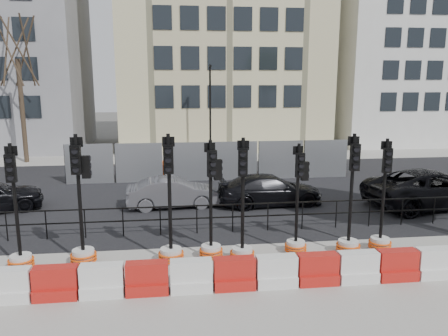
{
  "coord_description": "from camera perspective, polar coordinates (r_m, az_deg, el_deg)",
  "views": [
    {
      "loc": [
        -1.97,
        -12.63,
        5.02
      ],
      "look_at": [
        -0.08,
        3.0,
        1.86
      ],
      "focal_mm": 35.0,
      "sensor_mm": 36.0,
      "label": 1
    }
  ],
  "objects": [
    {
      "name": "traffic_signal_d",
      "position": [
        12.47,
        -1.64,
        -8.35
      ],
      "size": [
        0.68,
        0.68,
        3.44
      ],
      "rotation": [
        0.0,
        0.0,
        0.23
      ],
      "color": "white",
      "rests_on": "ground"
    },
    {
      "name": "building_cream",
      "position": [
        35.07,
        -0.38,
        17.87
      ],
      "size": [
        15.0,
        10.06,
        18.0
      ],
      "color": "beige",
      "rests_on": "ground"
    },
    {
      "name": "road",
      "position": [
        20.36,
        -1.15,
        -2.89
      ],
      "size": [
        40.0,
        14.0,
        0.03
      ],
      "primitive_type": "cube",
      "color": "black",
      "rests_on": "ground"
    },
    {
      "name": "lamp_post_far",
      "position": [
        27.78,
        -1.81,
        7.63
      ],
      "size": [
        0.12,
        0.56,
        6.0
      ],
      "color": "black",
      "rests_on": "ground"
    },
    {
      "name": "traffic_signal_f",
      "position": [
        13.02,
        9.48,
        -7.81
      ],
      "size": [
        0.65,
        0.65,
        3.29
      ],
      "rotation": [
        0.0,
        0.0,
        0.1
      ],
      "color": "white",
      "rests_on": "ground"
    },
    {
      "name": "heras_fencing",
      "position": [
        22.8,
        -3.06,
        0.45
      ],
      "size": [
        14.33,
        1.72,
        2.0
      ],
      "color": "gray",
      "rests_on": "ground"
    },
    {
      "name": "ground",
      "position": [
        13.73,
        1.85,
        -10.1
      ],
      "size": [
        120.0,
        120.0,
        0.0
      ],
      "primitive_type": "plane",
      "color": "#51514C",
      "rests_on": "ground"
    },
    {
      "name": "traffic_signal_h",
      "position": [
        13.9,
        19.83,
        -7.46
      ],
      "size": [
        0.67,
        0.67,
        3.4
      ],
      "rotation": [
        0.0,
        0.0,
        -0.18
      ],
      "color": "white",
      "rests_on": "ground"
    },
    {
      "name": "traffic_signal_g",
      "position": [
        13.33,
        16.04,
        -7.86
      ],
      "size": [
        0.7,
        0.7,
        3.57
      ],
      "rotation": [
        0.0,
        0.0,
        -0.08
      ],
      "color": "white",
      "rests_on": "ground"
    },
    {
      "name": "traffic_signal_e",
      "position": [
        12.3,
        2.41,
        -9.09
      ],
      "size": [
        0.7,
        0.7,
        3.53
      ],
      "rotation": [
        0.0,
        0.0,
        -0.18
      ],
      "color": "white",
      "rests_on": "ground"
    },
    {
      "name": "traffic_signal_b",
      "position": [
        12.69,
        -18.0,
        -8.33
      ],
      "size": [
        0.72,
        0.72,
        3.65
      ],
      "rotation": [
        0.0,
        0.0,
        -0.0
      ],
      "color": "white",
      "rests_on": "ground"
    },
    {
      "name": "kerb_railing",
      "position": [
        14.63,
        1.15,
        -5.89
      ],
      "size": [
        18.0,
        0.04,
        1.0
      ],
      "color": "black",
      "rests_on": "ground"
    },
    {
      "name": "traffic_signal_a",
      "position": [
        13.03,
        -25.18,
        -9.08
      ],
      "size": [
        0.68,
        0.68,
        3.46
      ],
      "rotation": [
        0.0,
        0.0,
        0.09
      ],
      "color": "white",
      "rests_on": "ground"
    },
    {
      "name": "building_white",
      "position": [
        39.58,
        22.54,
        14.83
      ],
      "size": [
        12.0,
        9.06,
        16.0
      ],
      "color": "silver",
      "rests_on": "ground"
    },
    {
      "name": "barrier_row",
      "position": [
        11.06,
        4.12,
        -13.59
      ],
      "size": [
        14.65,
        0.5,
        0.8
      ],
      "color": "red",
      "rests_on": "ground"
    },
    {
      "name": "car_d",
      "position": [
        19.45,
        25.55,
        -2.44
      ],
      "size": [
        4.14,
        6.22,
        1.52
      ],
      "primitive_type": "imported",
      "rotation": [
        0.0,
        0.0,
        1.72
      ],
      "color": "black",
      "rests_on": "ground"
    },
    {
      "name": "sidewalk_near",
      "position": [
        11.03,
        4.3,
        -15.7
      ],
      "size": [
        40.0,
        6.0,
        0.02
      ],
      "primitive_type": "cube",
      "color": "gray",
      "rests_on": "ground"
    },
    {
      "name": "traffic_signal_c",
      "position": [
        12.3,
        -6.99,
        -9.05
      ],
      "size": [
        0.72,
        0.72,
        3.65
      ],
      "rotation": [
        0.0,
        0.0,
        -0.05
      ],
      "color": "white",
      "rests_on": "ground"
    },
    {
      "name": "building_grey",
      "position": [
        36.7,
        -26.8,
        13.26
      ],
      "size": [
        11.0,
        9.06,
        14.0
      ],
      "color": "gray",
      "rests_on": "ground"
    },
    {
      "name": "car_c",
      "position": [
        17.96,
        5.98,
        -2.87
      ],
      "size": [
        2.4,
        4.59,
        1.26
      ],
      "primitive_type": "imported",
      "rotation": [
        0.0,
        0.0,
        1.65
      ],
      "color": "black",
      "rests_on": "ground"
    },
    {
      "name": "car_b",
      "position": [
        17.63,
        -6.66,
        -3.22
      ],
      "size": [
        1.87,
        3.9,
        1.22
      ],
      "primitive_type": "imported",
      "rotation": [
        0.0,
        0.0,
        1.65
      ],
      "color": "#535459",
      "rests_on": "ground"
    },
    {
      "name": "sidewalk_far",
      "position": [
        29.13,
        -2.93,
        1.43
      ],
      "size": [
        40.0,
        4.0,
        0.02
      ],
      "primitive_type": "cube",
      "color": "gray",
      "rests_on": "ground"
    },
    {
      "name": "tree_bare_far",
      "position": [
        29.59,
        -25.41,
        13.45
      ],
      "size": [
        2.0,
        2.0,
        9.0
      ],
      "color": "#473828",
      "rests_on": "ground"
    }
  ]
}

